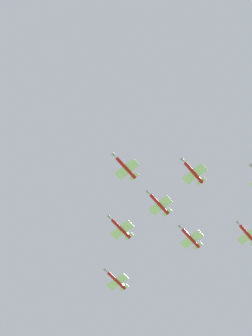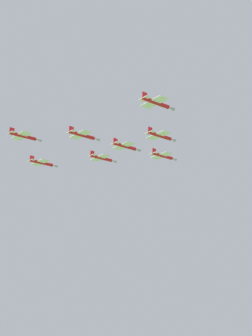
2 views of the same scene
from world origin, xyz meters
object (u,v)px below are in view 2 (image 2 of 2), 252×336
at_px(jet_lead, 163,156).
at_px(jet_starboard_inner, 160,136).
at_px(jet_starboard_trail, 24,136).
at_px(jet_port_outer, 125,146).
at_px(jet_port_inner, 102,158).
at_px(jet_port_trail, 83,135).
at_px(jet_center_rear, 157,103).
at_px(jet_starboard_outer, 42,163).

xyz_separation_m(jet_lead, jet_starboard_inner, (-18.96, 15.78, -1.23)).
bearing_deg(jet_starboard_trail, jet_port_outer, 62.24).
relative_size(jet_lead, jet_port_inner, 1.00).
height_order(jet_lead, jet_port_trail, jet_lead).
xyz_separation_m(jet_port_outer, jet_port_trail, (-1.75, 19.11, -0.33)).
xyz_separation_m(jet_starboard_inner, jet_port_outer, (17.21, 3.33, 0.80)).
bearing_deg(jet_center_rear, jet_starboard_outer, 180.00).
xyz_separation_m(jet_port_trail, jet_starboard_trail, (16.10, 15.48, 1.62)).
height_order(jet_center_rear, jet_port_trail, jet_center_rear).
bearing_deg(jet_starboard_trail, jet_starboard_inner, 45.00).
xyz_separation_m(jet_lead, jet_starboard_outer, (31.56, 37.92, -1.05)).
xyz_separation_m(jet_port_inner, jet_center_rear, (-53.70, 12.60, -0.42)).
height_order(jet_port_inner, jet_port_trail, jet_port_inner).
height_order(jet_port_inner, jet_starboard_outer, jet_port_inner).
height_order(jet_port_inner, jet_starboard_inner, jet_port_inner).
bearing_deg(jet_center_rear, jet_starboard_inner, 135.00).
bearing_deg(jet_port_trail, jet_starboard_outer, 174.29).
height_order(jet_starboard_outer, jet_port_trail, jet_port_trail).
distance_m(jet_lead, jet_center_rear, 49.33).
distance_m(jet_lead, jet_starboard_inner, 24.70).
distance_m(jet_port_inner, jet_port_trail, 27.26).
bearing_deg(jet_port_trail, jet_port_inner, 129.81).
bearing_deg(jet_lead, jet_starboard_trail, -108.43).
height_order(jet_port_outer, jet_center_rear, jet_center_rear).
relative_size(jet_port_outer, jet_center_rear, 1.00).
distance_m(jet_starboard_inner, jet_port_outer, 17.55).
bearing_deg(jet_port_outer, jet_lead, 90.00).
height_order(jet_starboard_inner, jet_starboard_outer, jet_starboard_outer).
bearing_deg(jet_lead, jet_port_inner, -135.00).
bearing_deg(jet_starboard_outer, jet_lead, 45.00).
bearing_deg(jet_port_outer, jet_port_inner, 174.29).
xyz_separation_m(jet_lead, jet_center_rear, (-37.92, 31.56, -0.39)).
distance_m(jet_port_inner, jet_port_outer, 17.53).
bearing_deg(jet_starboard_inner, jet_starboard_outer, -161.57).
distance_m(jet_starboard_outer, jet_starboard_trail, 24.74).
distance_m(jet_port_outer, jet_starboard_trail, 37.47).
bearing_deg(jet_port_trail, jet_center_rear, 5.71).
bearing_deg(jet_center_rear, jet_port_trail, -174.29).
distance_m(jet_starboard_inner, jet_port_trail, 27.25).
bearing_deg(jet_starboard_outer, jet_port_trail, -5.71).
distance_m(jet_starboard_inner, jet_center_rear, 24.68).
height_order(jet_port_inner, jet_center_rear, jet_port_inner).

